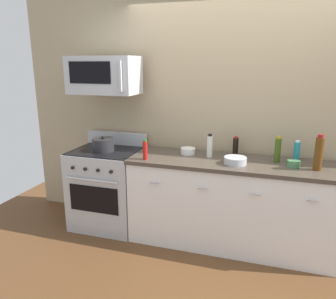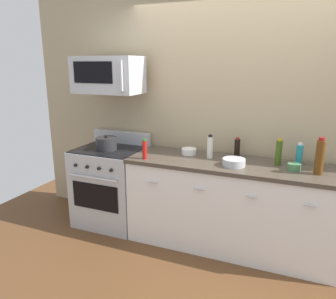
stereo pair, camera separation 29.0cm
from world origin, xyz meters
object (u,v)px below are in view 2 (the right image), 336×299
at_px(microwave, 108,75).
at_px(bottle_hot_sauce_red, 145,150).
at_px(range_oven, 111,185).
at_px(bottle_soy_sauce_dark, 237,148).
at_px(bowl_green_glaze, 294,167).
at_px(bottle_dish_soap, 299,154).
at_px(bowl_white_ceramic, 189,151).
at_px(bottle_wine_amber, 320,157).
at_px(bottle_vinegar_white, 210,147).
at_px(bowl_steel_prep, 234,162).
at_px(bottle_olive_oil, 279,152).
at_px(stockpot, 106,143).

bearing_deg(microwave, bottle_hot_sauce_red, -24.59).
bearing_deg(range_oven, bottle_soy_sauce_dark, 9.39).
bearing_deg(bowl_green_glaze, bottle_dish_soap, 81.23).
height_order(range_oven, bowl_white_ceramic, range_oven).
xyz_separation_m(range_oven, bottle_wine_amber, (2.20, -0.06, 0.61)).
relative_size(bottle_wine_amber, bowl_white_ceramic, 2.11).
bearing_deg(bottle_vinegar_white, bottle_soy_sauce_dark, 32.92).
relative_size(range_oven, bottle_soy_sauce_dark, 5.23).
bearing_deg(bottle_soy_sauce_dark, bottle_vinegar_white, -147.08).
bearing_deg(bottle_wine_amber, bottle_soy_sauce_dark, 159.22).
xyz_separation_m(bottle_vinegar_white, bottle_wine_amber, (1.03, -0.13, 0.04)).
bearing_deg(bowl_steel_prep, bowl_white_ceramic, 157.09).
bearing_deg(bottle_soy_sauce_dark, microwave, -172.37).
distance_m(bowl_white_ceramic, bowl_steel_prep, 0.58).
xyz_separation_m(bottle_wine_amber, bowl_green_glaze, (-0.20, 0.04, -0.13)).
xyz_separation_m(bottle_vinegar_white, bowl_white_ceramic, (-0.25, 0.05, -0.08)).
distance_m(range_oven, bottle_vinegar_white, 1.31).
relative_size(bottle_olive_oil, bottle_soy_sauce_dark, 1.29).
bearing_deg(bowl_steel_prep, range_oven, 176.14).
bearing_deg(stockpot, bottle_dish_soap, 7.15).
height_order(microwave, bottle_wine_amber, microwave).
bearing_deg(bowl_steel_prep, stockpot, 178.23).
bearing_deg(bottle_hot_sauce_red, bottle_vinegar_white, 25.11).
bearing_deg(microwave, bottle_olive_oil, 1.52).
distance_m(bottle_wine_amber, bowl_white_ceramic, 1.29).
bearing_deg(bowl_green_glaze, microwave, 178.13).
xyz_separation_m(bottle_vinegar_white, bowl_steel_prep, (0.29, -0.17, -0.08)).
bearing_deg(range_oven, bottle_olive_oil, 2.91).
bearing_deg(bottle_vinegar_white, bottle_dish_soap, 8.48).
xyz_separation_m(bottle_hot_sauce_red, bottle_vinegar_white, (0.61, 0.29, 0.02)).
bearing_deg(stockpot, bottle_vinegar_white, 6.17).
relative_size(range_oven, stockpot, 4.52).
relative_size(range_oven, bottle_wine_amber, 3.19).
bearing_deg(microwave, range_oven, -90.29).
bearing_deg(bottle_dish_soap, bottle_soy_sauce_dark, 176.83).
distance_m(microwave, bottle_wine_amber, 2.30).
xyz_separation_m(microwave, bottle_dish_soap, (2.03, 0.16, -0.73)).
bearing_deg(bottle_soy_sauce_dark, bottle_wine_amber, -20.78).
distance_m(microwave, bowl_white_ceramic, 1.23).
relative_size(bottle_hot_sauce_red, bottle_soy_sauce_dark, 1.02).
bearing_deg(bottle_wine_amber, bowl_steel_prep, -176.97).
relative_size(range_oven, bottle_hot_sauce_red, 5.13).
relative_size(microwave, bottle_dish_soap, 3.52).
relative_size(range_oven, bottle_olive_oil, 4.05).
distance_m(bottle_hot_sauce_red, bowl_steel_prep, 0.91).
bearing_deg(stockpot, bowl_white_ceramic, 10.98).
bearing_deg(bowl_green_glaze, bowl_white_ceramic, 172.18).
bearing_deg(stockpot, bowl_steel_prep, -1.77).
height_order(range_oven, bottle_olive_oil, bottle_olive_oil).
bearing_deg(bottle_soy_sauce_dark, stockpot, -168.53).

